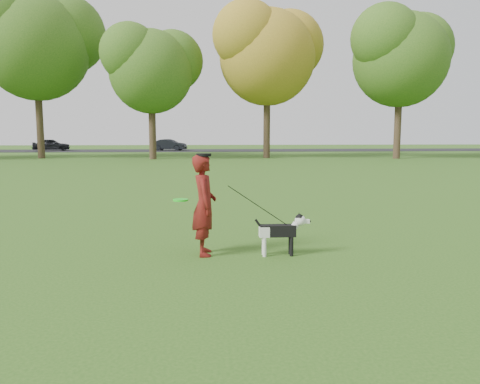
{
  "coord_description": "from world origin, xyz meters",
  "views": [
    {
      "loc": [
        -0.22,
        -7.06,
        1.88
      ],
      "look_at": [
        0.27,
        0.12,
        0.95
      ],
      "focal_mm": 35.0,
      "sensor_mm": 36.0,
      "label": 1
    }
  ],
  "objects": [
    {
      "name": "road",
      "position": [
        0.0,
        40.0,
        0.01
      ],
      "size": [
        120.0,
        7.0,
        0.02
      ],
      "primitive_type": "cube",
      "color": "black",
      "rests_on": "ground"
    },
    {
      "name": "ground",
      "position": [
        0.0,
        0.0,
        0.0
      ],
      "size": [
        120.0,
        120.0,
        0.0
      ],
      "primitive_type": "plane",
      "color": "#285116",
      "rests_on": "ground"
    },
    {
      "name": "car_mid",
      "position": [
        -4.04,
        40.0,
        0.58
      ],
      "size": [
        3.57,
        2.04,
        1.11
      ],
      "primitive_type": "imported",
      "rotation": [
        0.0,
        0.0,
        1.3
      ],
      "color": "black",
      "rests_on": "road"
    },
    {
      "name": "tree_row",
      "position": [
        -1.43,
        26.07,
        7.41
      ],
      "size": [
        51.74,
        8.86,
        12.01
      ],
      "color": "#38281C",
      "rests_on": "ground"
    },
    {
      "name": "man",
      "position": [
        -0.29,
        -0.01,
        0.77
      ],
      "size": [
        0.4,
        0.58,
        1.55
      ],
      "primitive_type": "imported",
      "rotation": [
        0.0,
        0.0,
        1.62
      ],
      "color": "#5E0D10",
      "rests_on": "ground"
    },
    {
      "name": "dog",
      "position": [
        0.89,
        -0.14,
        0.4
      ],
      "size": [
        0.86,
        0.17,
        0.66
      ],
      "color": "black",
      "rests_on": "ground"
    },
    {
      "name": "car_left",
      "position": [
        -15.52,
        40.0,
        0.61
      ],
      "size": [
        3.69,
        2.16,
        1.18
      ],
      "primitive_type": "imported",
      "rotation": [
        0.0,
        0.0,
        1.8
      ],
      "color": "black",
      "rests_on": "road"
    },
    {
      "name": "man_held_items",
      "position": [
        0.48,
        -0.1,
        0.79
      ],
      "size": [
        1.77,
        0.28,
        1.12
      ],
      "color": "#1CE31D",
      "rests_on": "ground"
    }
  ]
}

